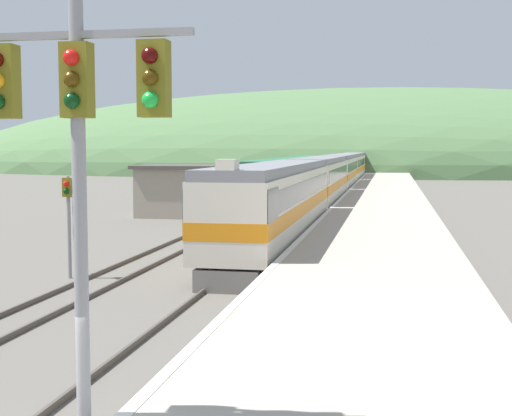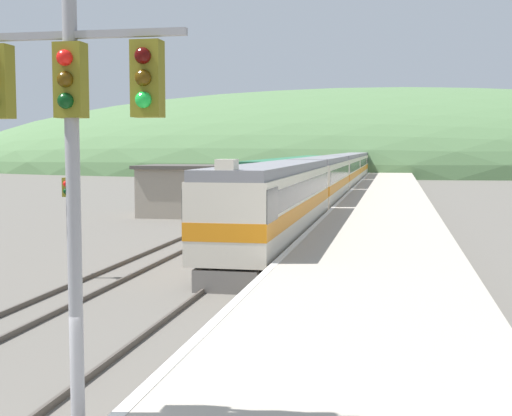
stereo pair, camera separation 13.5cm
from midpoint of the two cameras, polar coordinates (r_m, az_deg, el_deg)
track_main at (r=78.18m, az=7.05°, el=1.33°), size 1.52×180.00×0.16m
track_siding at (r=78.66m, az=3.54°, el=1.37°), size 1.52×180.00×0.16m
platform at (r=58.01m, az=10.36°, el=0.51°), size 6.41×140.00×1.07m
distant_hills at (r=150.79m, az=9.00°, el=2.96°), size 186.44×83.90×33.86m
station_shed at (r=50.68m, az=-5.65°, el=1.42°), size 6.19×5.27×3.62m
express_train_lead_car at (r=33.82m, az=1.77°, el=0.44°), size 2.89×21.74×4.47m
carriage_second at (r=55.25m, az=5.40°, el=2.12°), size 2.88×19.32×4.11m
carriage_third at (r=75.37m, az=6.92°, el=2.84°), size 2.88×19.32×4.11m
carriage_fourth at (r=95.52m, az=7.80°, el=3.25°), size 2.88×19.32×4.11m
carriage_fifth at (r=115.69m, az=8.38°, el=3.51°), size 2.88×19.32×4.11m
siding_train at (r=75.22m, az=3.21°, el=2.65°), size 2.90×44.28×3.79m
signal_mast_main at (r=10.11m, az=-14.18°, el=5.43°), size 3.30×0.42×7.27m
signal_post_siding at (r=27.18m, az=-14.66°, el=0.22°), size 0.36×0.42×3.80m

